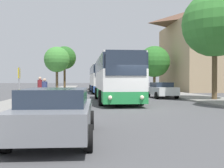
{
  "coord_description": "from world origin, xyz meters",
  "views": [
    {
      "loc": [
        -3.11,
        -14.89,
        1.63
      ],
      "look_at": [
        -0.08,
        14.19,
        1.22
      ],
      "focal_mm": 42.0,
      "sensor_mm": 36.0,
      "label": 1
    }
  ],
  "objects_px": {
    "bus_middle": "(101,78)",
    "parked_car_right_far": "(128,86)",
    "pedestrian_waiting_near": "(45,91)",
    "bus_front": "(115,78)",
    "parked_car_left_curb": "(57,112)",
    "tree_left_far": "(65,58)",
    "parked_car_right_near": "(162,90)",
    "bus_stop_sign": "(19,82)",
    "pedestrian_waiting_far": "(40,88)",
    "pedestrian_walking_back": "(44,90)",
    "tree_right_near": "(215,24)",
    "tree_right_mid": "(154,62)",
    "bus_rear": "(98,79)",
    "tree_left_near": "(57,60)"
  },
  "relations": [
    {
      "from": "parked_car_left_curb",
      "to": "bus_middle",
      "type": "bearing_deg",
      "value": 86.24
    },
    {
      "from": "bus_stop_sign",
      "to": "tree_left_far",
      "type": "relative_size",
      "value": 0.29
    },
    {
      "from": "pedestrian_waiting_far",
      "to": "tree_right_near",
      "type": "xyz_separation_m",
      "value": [
        13.48,
        -0.75,
        4.97
      ]
    },
    {
      "from": "bus_rear",
      "to": "pedestrian_waiting_far",
      "type": "bearing_deg",
      "value": -100.45
    },
    {
      "from": "bus_middle",
      "to": "pedestrian_walking_back",
      "type": "distance_m",
      "value": 16.67
    },
    {
      "from": "pedestrian_waiting_near",
      "to": "tree_right_near",
      "type": "xyz_separation_m",
      "value": [
        12.72,
        2.04,
        5.05
      ]
    },
    {
      "from": "parked_car_right_near",
      "to": "tree_left_far",
      "type": "height_order",
      "value": "tree_left_far"
    },
    {
      "from": "parked_car_left_curb",
      "to": "pedestrian_waiting_far",
      "type": "distance_m",
      "value": 13.19
    },
    {
      "from": "pedestrian_waiting_near",
      "to": "bus_front",
      "type": "bearing_deg",
      "value": -34.8
    },
    {
      "from": "tree_right_near",
      "to": "pedestrian_waiting_near",
      "type": "bearing_deg",
      "value": -170.89
    },
    {
      "from": "bus_middle",
      "to": "bus_rear",
      "type": "relative_size",
      "value": 0.98
    },
    {
      "from": "parked_car_left_curb",
      "to": "tree_right_near",
      "type": "distance_m",
      "value": 17.16
    },
    {
      "from": "parked_car_right_far",
      "to": "tree_right_near",
      "type": "distance_m",
      "value": 22.25
    },
    {
      "from": "bus_rear",
      "to": "parked_car_left_curb",
      "type": "distance_m",
      "value": 40.26
    },
    {
      "from": "pedestrian_waiting_far",
      "to": "parked_car_right_near",
      "type": "bearing_deg",
      "value": -96.45
    },
    {
      "from": "tree_right_near",
      "to": "bus_front",
      "type": "bearing_deg",
      "value": 178.23
    },
    {
      "from": "parked_car_left_curb",
      "to": "tree_left_far",
      "type": "height_order",
      "value": "tree_left_far"
    },
    {
      "from": "tree_right_mid",
      "to": "pedestrian_waiting_far",
      "type": "bearing_deg",
      "value": -128.3
    },
    {
      "from": "bus_middle",
      "to": "bus_rear",
      "type": "distance_m",
      "value": 13.32
    },
    {
      "from": "bus_front",
      "to": "bus_stop_sign",
      "type": "relative_size",
      "value": 4.67
    },
    {
      "from": "parked_car_right_far",
      "to": "tree_right_mid",
      "type": "distance_m",
      "value": 6.07
    },
    {
      "from": "pedestrian_waiting_far",
      "to": "tree_right_near",
      "type": "bearing_deg",
      "value": -116.78
    },
    {
      "from": "parked_car_right_far",
      "to": "pedestrian_waiting_far",
      "type": "relative_size",
      "value": 2.38
    },
    {
      "from": "bus_middle",
      "to": "tree_left_near",
      "type": "xyz_separation_m",
      "value": [
        -6.5,
        7.95,
        3.03
      ]
    },
    {
      "from": "parked_car_left_curb",
      "to": "tree_left_far",
      "type": "relative_size",
      "value": 0.58
    },
    {
      "from": "parked_car_right_far",
      "to": "pedestrian_walking_back",
      "type": "relative_size",
      "value": 2.6
    },
    {
      "from": "parked_car_left_curb",
      "to": "parked_car_right_far",
      "type": "xyz_separation_m",
      "value": [
        7.56,
        33.53,
        -0.04
      ]
    },
    {
      "from": "bus_front",
      "to": "parked_car_right_near",
      "type": "bearing_deg",
      "value": 38.18
    },
    {
      "from": "bus_front",
      "to": "parked_car_left_curb",
      "type": "xyz_separation_m",
      "value": [
        -3.1,
        -12.42,
        -1.05
      ]
    },
    {
      "from": "parked_car_left_curb",
      "to": "pedestrian_waiting_far",
      "type": "height_order",
      "value": "pedestrian_waiting_far"
    },
    {
      "from": "bus_front",
      "to": "parked_car_left_curb",
      "type": "distance_m",
      "value": 12.84
    },
    {
      "from": "bus_middle",
      "to": "tree_right_mid",
      "type": "bearing_deg",
      "value": 20.62
    },
    {
      "from": "tree_left_near",
      "to": "tree_right_near",
      "type": "bearing_deg",
      "value": -57.3
    },
    {
      "from": "bus_stop_sign",
      "to": "tree_right_mid",
      "type": "distance_m",
      "value": 25.97
    },
    {
      "from": "pedestrian_walking_back",
      "to": "tree_right_near",
      "type": "distance_m",
      "value": 13.86
    },
    {
      "from": "pedestrian_walking_back",
      "to": "pedestrian_waiting_near",
      "type": "bearing_deg",
      "value": -172.53
    },
    {
      "from": "parked_car_left_curb",
      "to": "bus_stop_sign",
      "type": "xyz_separation_m",
      "value": [
        -2.99,
        8.25,
        0.81
      ]
    },
    {
      "from": "pedestrian_walking_back",
      "to": "tree_right_mid",
      "type": "relative_size",
      "value": 0.25
    },
    {
      "from": "pedestrian_walking_back",
      "to": "tree_right_mid",
      "type": "height_order",
      "value": "tree_right_mid"
    },
    {
      "from": "tree_left_near",
      "to": "bus_front",
      "type": "bearing_deg",
      "value": -73.28
    },
    {
      "from": "bus_middle",
      "to": "parked_car_left_curb",
      "type": "relative_size",
      "value": 2.36
    },
    {
      "from": "bus_front",
      "to": "bus_rear",
      "type": "height_order",
      "value": "bus_rear"
    },
    {
      "from": "bus_rear",
      "to": "tree_left_near",
      "type": "relative_size",
      "value": 1.6
    },
    {
      "from": "bus_middle",
      "to": "parked_car_right_far",
      "type": "xyz_separation_m",
      "value": [
        4.66,
        6.73,
        -1.18
      ]
    },
    {
      "from": "bus_middle",
      "to": "parked_car_right_near",
      "type": "distance_m",
      "value": 11.8
    },
    {
      "from": "bus_front",
      "to": "bus_middle",
      "type": "bearing_deg",
      "value": 90.83
    },
    {
      "from": "tree_right_near",
      "to": "pedestrian_waiting_far",
      "type": "bearing_deg",
      "value": 176.81
    },
    {
      "from": "parked_car_right_near",
      "to": "tree_left_near",
      "type": "bearing_deg",
      "value": -60.57
    },
    {
      "from": "parked_car_right_near",
      "to": "pedestrian_waiting_far",
      "type": "height_order",
      "value": "pedestrian_waiting_far"
    },
    {
      "from": "tree_left_far",
      "to": "pedestrian_waiting_far",
      "type": "bearing_deg",
      "value": -89.33
    }
  ]
}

